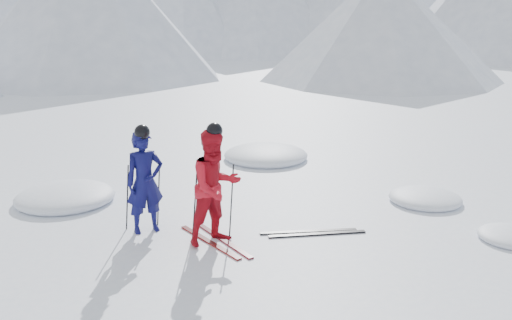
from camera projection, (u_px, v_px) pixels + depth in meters
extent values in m
plane|color=white|center=(332.00, 219.00, 10.03)|extent=(160.00, 160.00, 0.00)
cone|color=silver|center=(428.00, 0.00, 59.49)|extent=(24.45, 24.45, 10.76)
cone|color=#B2BCD1|center=(380.00, 23.00, 31.04)|extent=(14.00, 14.00, 6.50)
cone|color=#B2BCD1|center=(88.00, 1.00, 31.82)|extent=(16.00, 16.00, 9.00)
imported|color=#0C0D49|center=(145.00, 182.00, 9.23)|extent=(0.72, 0.55, 1.78)
imported|color=#B60E1C|center=(216.00, 187.00, 8.75)|extent=(1.11, 0.98, 1.91)
cylinder|color=black|center=(127.00, 198.00, 9.36)|extent=(0.12, 0.08, 1.19)
cylinder|color=black|center=(159.00, 193.00, 9.61)|extent=(0.12, 0.07, 1.19)
cylinder|color=black|center=(195.00, 203.00, 8.98)|extent=(0.13, 0.10, 1.27)
cylinder|color=black|center=(231.00, 201.00, 9.05)|extent=(0.13, 0.09, 1.27)
cube|color=black|center=(210.00, 242.00, 8.96)|extent=(0.69, 1.62, 0.03)
cube|color=black|center=(224.00, 240.00, 9.02)|extent=(0.58, 1.65, 0.03)
cube|color=black|center=(308.00, 232.00, 9.39)|extent=(1.69, 0.39, 0.03)
cube|color=black|center=(317.00, 234.00, 9.28)|extent=(1.70, 0.34, 0.03)
ellipsoid|color=white|center=(66.00, 201.00, 10.97)|extent=(1.97, 1.97, 0.43)
ellipsoid|color=white|center=(425.00, 201.00, 10.96)|extent=(1.45, 1.45, 0.32)
ellipsoid|color=white|center=(266.00, 159.00, 14.22)|extent=(2.19, 2.19, 0.48)
ellipsoid|color=white|center=(511.00, 239.00, 9.10)|extent=(1.10, 1.10, 0.24)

